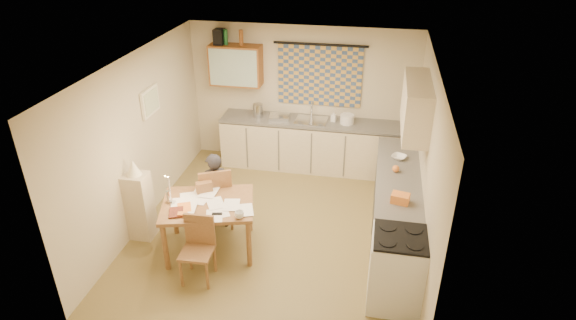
% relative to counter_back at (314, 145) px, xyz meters
% --- Properties ---
extents(floor, '(4.00, 4.50, 0.02)m').
position_rel_counter_back_xyz_m(floor, '(-0.27, -1.95, -0.46)').
color(floor, brown).
rests_on(floor, ground).
extents(ceiling, '(4.00, 4.50, 0.02)m').
position_rel_counter_back_xyz_m(ceiling, '(-0.27, -1.95, 2.06)').
color(ceiling, white).
rests_on(ceiling, floor).
extents(wall_back, '(4.00, 0.02, 2.50)m').
position_rel_counter_back_xyz_m(wall_back, '(-0.27, 0.31, 0.80)').
color(wall_back, beige).
rests_on(wall_back, floor).
extents(wall_front, '(4.00, 0.02, 2.50)m').
position_rel_counter_back_xyz_m(wall_front, '(-0.27, -4.21, 0.80)').
color(wall_front, beige).
rests_on(wall_front, floor).
extents(wall_left, '(0.02, 4.50, 2.50)m').
position_rel_counter_back_xyz_m(wall_left, '(-2.28, -1.95, 0.80)').
color(wall_left, beige).
rests_on(wall_left, floor).
extents(wall_right, '(0.02, 4.50, 2.50)m').
position_rel_counter_back_xyz_m(wall_right, '(1.74, -1.95, 0.80)').
color(wall_right, beige).
rests_on(wall_right, floor).
extents(window_blind, '(1.45, 0.03, 1.05)m').
position_rel_counter_back_xyz_m(window_blind, '(0.03, 0.27, 1.20)').
color(window_blind, '#324A75').
rests_on(window_blind, wall_back).
extents(curtain_rod, '(1.60, 0.04, 0.04)m').
position_rel_counter_back_xyz_m(curtain_rod, '(0.03, 0.25, 1.75)').
color(curtain_rod, black).
rests_on(curtain_rod, wall_back).
extents(wall_cabinet, '(0.90, 0.34, 0.70)m').
position_rel_counter_back_xyz_m(wall_cabinet, '(-1.42, 0.13, 1.35)').
color(wall_cabinet, brown).
rests_on(wall_cabinet, wall_back).
extents(wall_cabinet_glass, '(0.84, 0.02, 0.64)m').
position_rel_counter_back_xyz_m(wall_cabinet_glass, '(-1.42, -0.04, 1.35)').
color(wall_cabinet_glass, '#99B2A5').
rests_on(wall_cabinet_glass, wall_back).
extents(upper_cabinet_right, '(0.34, 1.30, 0.70)m').
position_rel_counter_back_xyz_m(upper_cabinet_right, '(1.56, -1.40, 1.40)').
color(upper_cabinet_right, '#C5B391').
rests_on(upper_cabinet_right, wall_right).
extents(framed_print, '(0.04, 0.50, 0.40)m').
position_rel_counter_back_xyz_m(framed_print, '(-2.24, -1.55, 1.25)').
color(framed_print, '#F6EFCD').
rests_on(framed_print, wall_left).
extents(print_canvas, '(0.01, 0.42, 0.32)m').
position_rel_counter_back_xyz_m(print_canvas, '(-2.21, -1.55, 1.25)').
color(print_canvas, white).
rests_on(print_canvas, wall_left).
extents(counter_back, '(3.30, 0.62, 0.92)m').
position_rel_counter_back_xyz_m(counter_back, '(0.00, 0.00, 0.00)').
color(counter_back, '#C5B391').
rests_on(counter_back, floor).
extents(counter_right, '(0.62, 2.95, 0.92)m').
position_rel_counter_back_xyz_m(counter_right, '(1.43, -1.93, -0.00)').
color(counter_right, '#C5B391').
rests_on(counter_right, floor).
extents(stove, '(0.63, 0.63, 0.97)m').
position_rel_counter_back_xyz_m(stove, '(1.43, -3.17, 0.03)').
color(stove, white).
rests_on(stove, floor).
extents(sink, '(0.56, 0.47, 0.10)m').
position_rel_counter_back_xyz_m(sink, '(-0.06, -0.00, 0.43)').
color(sink, silver).
rests_on(sink, counter_back).
extents(tap, '(0.04, 0.04, 0.28)m').
position_rel_counter_back_xyz_m(tap, '(-0.08, 0.18, 0.61)').
color(tap, silver).
rests_on(tap, counter_back).
extents(dish_rack, '(0.38, 0.34, 0.06)m').
position_rel_counter_back_xyz_m(dish_rack, '(-0.62, 0.00, 0.50)').
color(dish_rack, silver).
rests_on(dish_rack, counter_back).
extents(kettle, '(0.21, 0.21, 0.24)m').
position_rel_counter_back_xyz_m(kettle, '(-1.01, 0.00, 0.59)').
color(kettle, silver).
rests_on(kettle, counter_back).
extents(mixing_bowl, '(0.28, 0.28, 0.16)m').
position_rel_counter_back_xyz_m(mixing_bowl, '(0.57, 0.00, 0.55)').
color(mixing_bowl, white).
rests_on(mixing_bowl, counter_back).
extents(soap_bottle, '(0.12, 0.12, 0.18)m').
position_rel_counter_back_xyz_m(soap_bottle, '(0.33, 0.05, 0.56)').
color(soap_bottle, white).
rests_on(soap_bottle, counter_back).
extents(bowl, '(0.37, 0.37, 0.05)m').
position_rel_counter_back_xyz_m(bowl, '(1.43, -1.17, 0.49)').
color(bowl, white).
rests_on(bowl, counter_right).
extents(orange_bag, '(0.25, 0.20, 0.12)m').
position_rel_counter_back_xyz_m(orange_bag, '(1.43, -2.39, 0.53)').
color(orange_bag, orange).
rests_on(orange_bag, counter_right).
extents(fruit_orange, '(0.10, 0.10, 0.10)m').
position_rel_counter_back_xyz_m(fruit_orange, '(1.38, -1.59, 0.52)').
color(fruit_orange, orange).
rests_on(fruit_orange, counter_right).
extents(speaker, '(0.17, 0.21, 0.26)m').
position_rel_counter_back_xyz_m(speaker, '(-1.69, 0.13, 1.83)').
color(speaker, black).
rests_on(speaker, wall_cabinet).
extents(bottle_green, '(0.09, 0.09, 0.26)m').
position_rel_counter_back_xyz_m(bottle_green, '(-1.57, 0.13, 1.83)').
color(bottle_green, '#195926').
rests_on(bottle_green, wall_cabinet).
extents(bottle_brown, '(0.07, 0.07, 0.26)m').
position_rel_counter_back_xyz_m(bottle_brown, '(-1.30, 0.13, 1.83)').
color(bottle_brown, brown).
rests_on(bottle_brown, wall_cabinet).
extents(dining_table, '(1.39, 1.18, 0.75)m').
position_rel_counter_back_xyz_m(dining_table, '(-1.05, -2.62, -0.07)').
color(dining_table, brown).
rests_on(dining_table, floor).
extents(chair_far, '(0.61, 0.61, 1.01)m').
position_rel_counter_back_xyz_m(chair_far, '(-1.15, -2.06, -0.14)').
color(chair_far, brown).
rests_on(chair_far, floor).
extents(chair_near, '(0.40, 0.40, 0.86)m').
position_rel_counter_back_xyz_m(chair_near, '(-1.00, -3.22, -0.18)').
color(chair_near, brown).
rests_on(chair_near, floor).
extents(person, '(0.71, 0.69, 1.21)m').
position_rel_counter_back_xyz_m(person, '(-1.13, -2.10, 0.15)').
color(person, black).
rests_on(person, floor).
extents(shelf_stand, '(0.32, 0.30, 1.01)m').
position_rel_counter_back_xyz_m(shelf_stand, '(-2.11, -2.51, 0.05)').
color(shelf_stand, '#C5B391').
rests_on(shelf_stand, floor).
extents(lampshade, '(0.20, 0.20, 0.22)m').
position_rel_counter_back_xyz_m(lampshade, '(-2.11, -2.51, 0.67)').
color(lampshade, '#F6EFCD').
rests_on(lampshade, shelf_stand).
extents(letter_rack, '(0.24, 0.20, 0.16)m').
position_rel_counter_back_xyz_m(letter_rack, '(-1.18, -2.37, 0.38)').
color(letter_rack, brown).
rests_on(letter_rack, dining_table).
extents(mug, '(0.16, 0.16, 0.09)m').
position_rel_counter_back_xyz_m(mug, '(-0.54, -2.87, 0.34)').
color(mug, white).
rests_on(mug, dining_table).
extents(magazine, '(0.34, 0.36, 0.02)m').
position_rel_counter_back_xyz_m(magazine, '(-1.45, -2.95, 0.31)').
color(magazine, maroon).
rests_on(magazine, dining_table).
extents(book, '(0.35, 0.37, 0.02)m').
position_rel_counter_back_xyz_m(book, '(-1.38, -2.83, 0.31)').
color(book, orange).
rests_on(book, dining_table).
extents(orange_box, '(0.14, 0.11, 0.04)m').
position_rel_counter_back_xyz_m(orange_box, '(-1.26, -2.96, 0.32)').
color(orange_box, orange).
rests_on(orange_box, dining_table).
extents(eyeglasses, '(0.14, 0.07, 0.02)m').
position_rel_counter_back_xyz_m(eyeglasses, '(-0.84, -2.85, 0.31)').
color(eyeglasses, black).
rests_on(eyeglasses, dining_table).
extents(candle_holder, '(0.06, 0.06, 0.18)m').
position_rel_counter_back_xyz_m(candle_holder, '(-1.55, -2.70, 0.39)').
color(candle_holder, silver).
rests_on(candle_holder, dining_table).
extents(candle, '(0.03, 0.03, 0.22)m').
position_rel_counter_back_xyz_m(candle, '(-1.52, -2.71, 0.59)').
color(candle, white).
rests_on(candle, dining_table).
extents(candle_flame, '(0.02, 0.02, 0.02)m').
position_rel_counter_back_xyz_m(candle_flame, '(-1.55, -2.72, 0.71)').
color(candle_flame, '#FFCC66').
rests_on(candle_flame, dining_table).
extents(papers, '(1.18, 0.85, 0.02)m').
position_rel_counter_back_xyz_m(papers, '(-1.06, -2.65, 0.31)').
color(papers, white).
rests_on(papers, dining_table).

